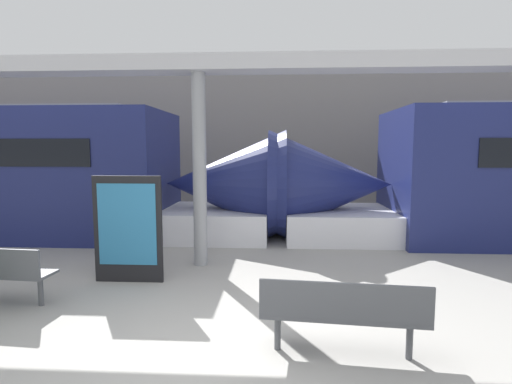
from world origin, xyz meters
TOP-DOWN VIEW (x-y plane):
  - ground_plane at (0.00, 0.00)m, footprint 60.00×60.00m
  - station_wall at (0.00, 10.72)m, footprint 56.00×0.20m
  - bench_near at (1.32, 0.15)m, footprint 1.74×0.60m
  - poster_board at (-1.78, 2.39)m, footprint 1.12×0.07m
  - support_column_near at (-0.80, 3.42)m, footprint 0.25×0.25m
  - canopy_beam at (-0.80, 3.42)m, footprint 28.00×0.60m

SIDE VIEW (x-z plane):
  - ground_plane at x=0.00m, z-range 0.00..0.00m
  - bench_near at x=1.32m, z-range 0.09..0.93m
  - poster_board at x=-1.78m, z-range 0.01..1.75m
  - support_column_near at x=-0.80m, z-range 0.00..3.54m
  - station_wall at x=0.00m, z-range 0.00..5.00m
  - canopy_beam at x=-0.80m, z-range 3.54..3.82m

